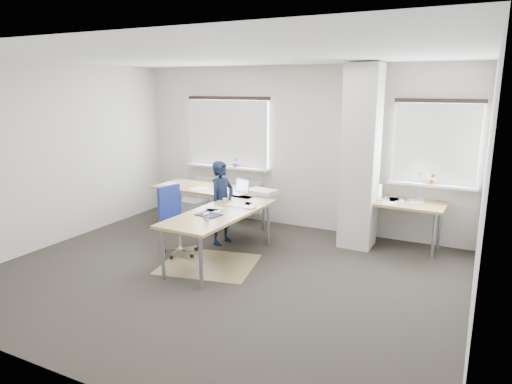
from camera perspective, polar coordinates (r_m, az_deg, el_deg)
The scene contains 8 objects.
ground at distance 6.20m, azimuth -4.28°, elevation -10.20°, with size 6.00×6.00×0.00m, color black.
room_shell at distance 6.04m, azimuth -0.84°, elevation 6.44°, with size 6.04×5.04×2.82m.
floor_mat at distance 6.53m, azimuth -5.91°, elevation -8.95°, with size 1.27×1.07×0.01m, color olive.
white_crate at distance 8.89m, azimuth -8.15°, elevation -1.98°, with size 0.53×0.37×0.32m, color white.
desk_main at distance 7.17m, azimuth -4.80°, elevation -1.12°, with size 2.41×2.68×0.96m.
desk_side at distance 7.32m, azimuth 17.21°, elevation -1.44°, with size 1.44×0.78×1.22m.
task_chair at distance 6.90m, azimuth -9.68°, elevation -5.37°, with size 0.57×0.55×1.01m.
person at distance 7.17m, azimuth -4.26°, elevation -1.36°, with size 0.48×0.32×1.32m, color black.
Camera 1 is at (2.96, -4.86, 2.44)m, focal length 32.00 mm.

